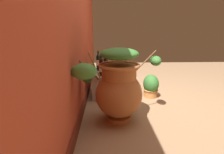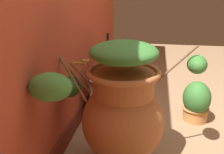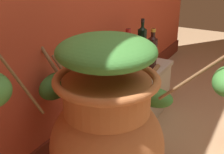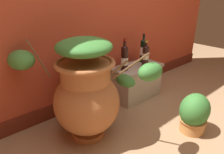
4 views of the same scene
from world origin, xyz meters
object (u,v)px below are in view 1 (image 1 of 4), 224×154
(wine_bottle_left, at_px, (98,62))
(wine_bottle_right, at_px, (101,66))
(wine_bottle_middle, at_px, (106,64))
(terracotta_urn, at_px, (118,86))
(potted_shrub, at_px, (151,86))

(wine_bottle_left, distance_m, wine_bottle_right, 0.37)
(wine_bottle_left, relative_size, wine_bottle_middle, 1.11)
(wine_bottle_middle, xyz_separation_m, wine_bottle_right, (-0.26, 0.07, 0.01))
(terracotta_urn, relative_size, wine_bottle_left, 3.45)
(wine_bottle_left, height_order, wine_bottle_middle, wine_bottle_left)
(wine_bottle_middle, bearing_deg, wine_bottle_right, 165.02)
(terracotta_urn, relative_size, wine_bottle_middle, 3.84)
(wine_bottle_right, xyz_separation_m, potted_shrub, (0.09, -0.79, -0.35))
(terracotta_urn, xyz_separation_m, wine_bottle_middle, (0.90, 0.13, 0.09))
(terracotta_urn, height_order, wine_bottle_right, terracotta_urn)
(terracotta_urn, relative_size, wine_bottle_right, 3.35)
(wine_bottle_middle, height_order, wine_bottle_right, wine_bottle_right)
(terracotta_urn, distance_m, wine_bottle_left, 1.05)
(wine_bottle_left, height_order, potted_shrub, wine_bottle_left)
(wine_bottle_right, bearing_deg, terracotta_urn, -162.68)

